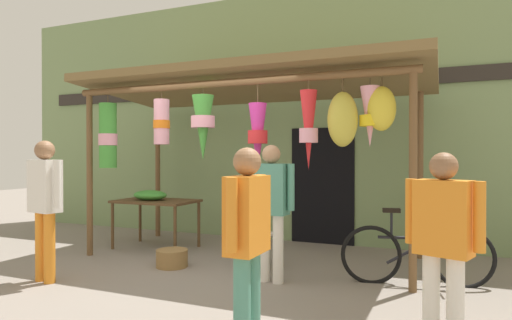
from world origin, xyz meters
TOP-DOWN VIEW (x-y plane):
  - ground_plane at (0.00, 0.00)m, footprint 30.00×30.00m
  - shop_facade at (0.01, 2.59)m, footprint 11.30×0.29m
  - market_stall_canopy at (0.33, 0.87)m, footprint 5.15×2.25m
  - display_table at (-1.45, 1.03)m, footprint 1.30×0.81m
  - flower_heap_on_table at (-1.51, 0.97)m, footprint 0.59×0.41m
  - folding_chair at (0.51, 0.56)m, footprint 0.44×0.44m
  - wicker_basket_by_table at (-0.51, 0.09)m, footprint 0.43×0.43m
  - parked_bicycle at (2.61, 0.49)m, footprint 1.72×0.53m
  - vendor_in_orange at (2.90, -1.36)m, footprint 0.56×0.34m
  - customer_foreground at (1.53, -1.96)m, footprint 0.23×0.59m
  - shopper_by_bananas at (-1.51, -1.11)m, footprint 0.59×0.29m
  - passerby_at_right at (1.00, -0.06)m, footprint 0.59×0.25m

SIDE VIEW (x-z plane):
  - ground_plane at x=0.00m, z-range 0.00..0.00m
  - wicker_basket_by_table at x=-0.51m, z-range 0.00..0.23m
  - parked_bicycle at x=2.61m, z-range -0.11..0.81m
  - folding_chair at x=0.51m, z-range 0.08..0.92m
  - display_table at x=-1.45m, z-range 0.32..1.10m
  - flower_heap_on_table at x=-1.51m, z-range 0.79..0.95m
  - vendor_in_orange at x=2.90m, z-range 0.13..1.68m
  - customer_foreground at x=1.53m, z-range 0.14..1.72m
  - passerby_at_right at x=1.00m, z-range 0.15..1.80m
  - shopper_by_bananas at x=-1.51m, z-range 0.16..1.86m
  - shop_facade at x=0.01m, z-range 0.00..4.46m
  - market_stall_canopy at x=0.33m, z-range 1.00..3.75m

